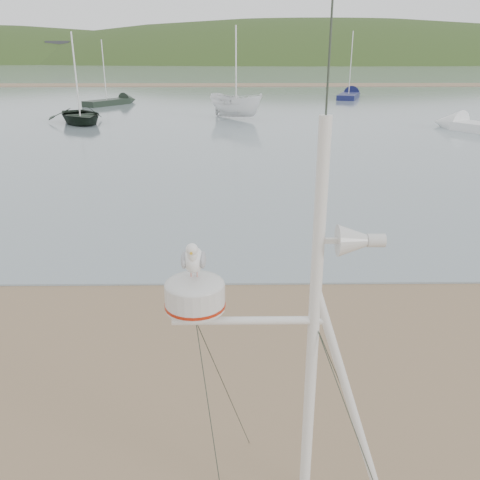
{
  "coord_description": "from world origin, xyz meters",
  "views": [
    {
      "loc": [
        2.3,
        -5.82,
        4.7
      ],
      "look_at": [
        2.38,
        1.0,
        2.15
      ],
      "focal_mm": 38.0,
      "sensor_mm": 36.0,
      "label": 1
    }
  ],
  "objects_px": {
    "boat_white": "(236,84)",
    "sailboat_blue_far": "(351,94)",
    "sailboat_white_near": "(470,126)",
    "mast_rig": "(302,431)",
    "sailboat_dark_mid": "(119,101)",
    "boat_dark": "(77,84)"
  },
  "relations": [
    {
      "from": "mast_rig",
      "to": "boat_white",
      "type": "xyz_separation_m",
      "value": [
        -0.45,
        33.84,
        1.21
      ]
    },
    {
      "from": "mast_rig",
      "to": "boat_white",
      "type": "height_order",
      "value": "mast_rig"
    },
    {
      "from": "mast_rig",
      "to": "sailboat_dark_mid",
      "type": "relative_size",
      "value": 0.85
    },
    {
      "from": "boat_white",
      "to": "sailboat_white_near",
      "type": "xyz_separation_m",
      "value": [
        14.5,
        -5.94,
        -2.15
      ]
    },
    {
      "from": "sailboat_blue_far",
      "to": "boat_dark",
      "type": "bearing_deg",
      "value": -137.98
    },
    {
      "from": "mast_rig",
      "to": "sailboat_blue_far",
      "type": "relative_size",
      "value": 0.7
    },
    {
      "from": "boat_dark",
      "to": "mast_rig",
      "type": "bearing_deg",
      "value": -98.25
    },
    {
      "from": "boat_white",
      "to": "sailboat_dark_mid",
      "type": "relative_size",
      "value": 0.8
    },
    {
      "from": "sailboat_white_near",
      "to": "sailboat_blue_far",
      "type": "bearing_deg",
      "value": 95.21
    },
    {
      "from": "boat_white",
      "to": "sailboat_blue_far",
      "type": "bearing_deg",
      "value": 8.61
    },
    {
      "from": "boat_white",
      "to": "sailboat_white_near",
      "type": "bearing_deg",
      "value": -69.38
    },
    {
      "from": "mast_rig",
      "to": "sailboat_dark_mid",
      "type": "distance_m",
      "value": 46.17
    },
    {
      "from": "sailboat_dark_mid",
      "to": "sailboat_blue_far",
      "type": "relative_size",
      "value": 0.82
    },
    {
      "from": "mast_rig",
      "to": "sailboat_blue_far",
      "type": "distance_m",
      "value": 53.26
    },
    {
      "from": "mast_rig",
      "to": "boat_dark",
      "type": "relative_size",
      "value": 1.0
    },
    {
      "from": "boat_dark",
      "to": "sailboat_dark_mid",
      "type": "distance_m",
      "value": 13.68
    },
    {
      "from": "mast_rig",
      "to": "sailboat_blue_far",
      "type": "bearing_deg",
      "value": 77.13
    },
    {
      "from": "boat_dark",
      "to": "sailboat_dark_mid",
      "type": "relative_size",
      "value": 0.85
    },
    {
      "from": "boat_dark",
      "to": "boat_white",
      "type": "xyz_separation_m",
      "value": [
        10.58,
        2.56,
        -0.16
      ]
    },
    {
      "from": "sailboat_white_near",
      "to": "sailboat_dark_mid",
      "type": "bearing_deg",
      "value": 146.37
    },
    {
      "from": "boat_white",
      "to": "sailboat_white_near",
      "type": "distance_m",
      "value": 15.82
    },
    {
      "from": "mast_rig",
      "to": "sailboat_dark_mid",
      "type": "xyz_separation_m",
      "value": [
        -11.29,
        44.76,
        -0.94
      ]
    }
  ]
}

